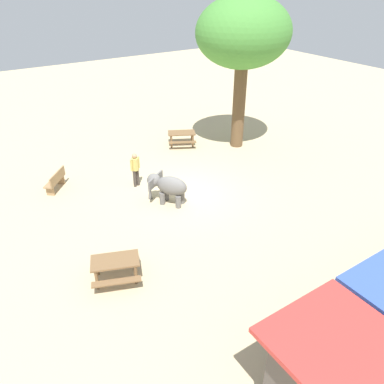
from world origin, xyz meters
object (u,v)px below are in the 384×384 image
(elephant, at_px, (168,186))
(wooden_bench, at_px, (56,180))
(picnic_table_near, at_px, (115,265))
(person_handler, at_px, (135,167))
(picnic_table_far, at_px, (182,136))
(shade_tree_main, at_px, (243,34))

(elephant, xyz_separation_m, wooden_bench, (3.66, -3.72, -0.34))
(elephant, distance_m, picnic_table_near, 4.83)
(person_handler, xyz_separation_m, wooden_bench, (3.18, -1.65, -0.48))
(picnic_table_far, bearing_deg, picnic_table_near, -105.20)
(person_handler, bearing_deg, wooden_bench, -132.45)
(elephant, bearing_deg, shade_tree_main, -97.89)
(picnic_table_near, bearing_deg, wooden_bench, 111.15)
(wooden_bench, relative_size, picnic_table_far, 0.66)
(shade_tree_main, bearing_deg, picnic_table_near, 32.28)
(person_handler, relative_size, picnic_table_far, 0.80)
(person_handler, distance_m, picnic_table_far, 5.10)
(elephant, height_order, picnic_table_near, elephant)
(picnic_table_near, bearing_deg, picnic_table_far, 68.65)
(elephant, relative_size, shade_tree_main, 0.23)
(shade_tree_main, distance_m, picnic_table_near, 12.99)
(person_handler, bearing_deg, elephant, -1.74)
(person_handler, distance_m, shade_tree_main, 8.50)
(person_handler, xyz_separation_m, picnic_table_near, (3.20, 5.18, -0.36))
(elephant, xyz_separation_m, person_handler, (0.49, -2.07, 0.14))
(picnic_table_far, bearing_deg, wooden_bench, -143.26)
(shade_tree_main, bearing_deg, wooden_bench, -2.84)
(picnic_table_near, xyz_separation_m, picnic_table_far, (-7.42, -8.03, 0.00))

